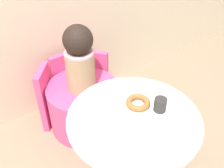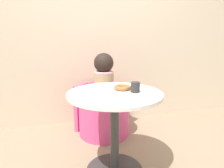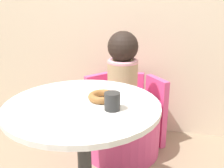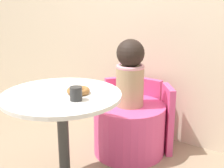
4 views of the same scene
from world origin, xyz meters
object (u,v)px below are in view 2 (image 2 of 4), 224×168
tub_chair (104,117)px  cup (135,87)px  round_table (115,116)px  donut (122,87)px  child_figure (104,77)px

tub_chair → cup: 0.92m
round_table → donut: (0.08, 0.07, 0.21)m
round_table → cup: cup is taller
tub_chair → child_figure: 0.48m
round_table → cup: size_ratio=9.25×
donut → cup: size_ratio=1.76×
round_table → child_figure: (0.06, 0.71, 0.19)m
child_figure → cup: (0.10, -0.75, 0.05)m
donut → cup: 0.13m
child_figure → donut: child_figure is taller
round_table → cup: (0.15, -0.04, 0.24)m
tub_chair → cup: cup is taller
tub_chair → cup: (0.10, -0.75, 0.53)m
tub_chair → child_figure: (0.00, -0.00, 0.48)m
round_table → child_figure: bearing=85.2°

